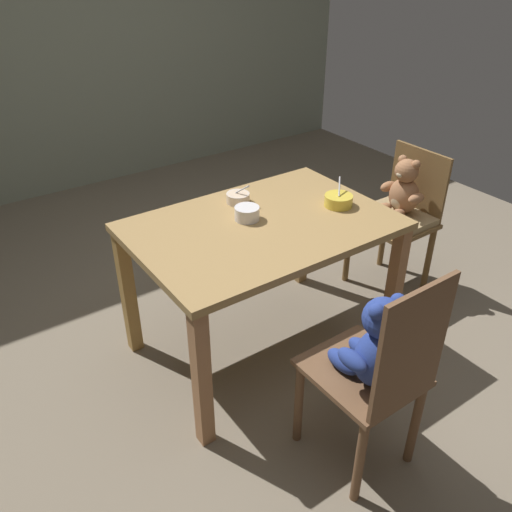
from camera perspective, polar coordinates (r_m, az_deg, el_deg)
name	(u,v)px	position (r m, az deg, el deg)	size (l,w,h in m)	color
ground_plane	(261,347)	(2.83, 0.59, -9.76)	(5.20, 5.20, 0.04)	#796C5A
wall_rear	(58,9)	(4.49, -20.46, 23.62)	(5.20, 0.08, 2.73)	gray
dining_table	(262,242)	(2.45, 0.67, 1.47)	(1.18, 0.80, 0.72)	#9C7947
teddy_chair_near_front	(376,358)	(1.98, 12.78, -10.58)	(0.37, 0.41, 0.93)	brown
teddy_chair_near_right	(400,206)	(3.12, 15.16, 5.20)	(0.38, 0.41, 0.82)	brown
porridge_bowl_white_center	(247,213)	(2.42, -0.97, 4.63)	(0.11, 0.11, 0.06)	silver
porridge_bowl_cream_far_center	(238,198)	(2.59, -1.94, 6.28)	(0.11, 0.12, 0.10)	beige
porridge_bowl_yellow_near_right	(339,200)	(2.58, 8.85, 5.94)	(0.14, 0.14, 0.12)	gold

